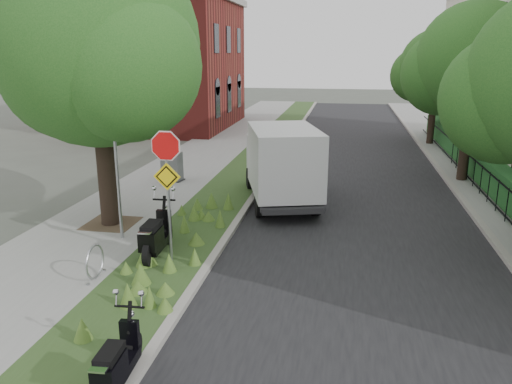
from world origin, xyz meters
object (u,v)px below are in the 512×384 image
utility_cabinet (172,167)px  box_truck (282,161)px  scooter_near (155,240)px  sign_assembly (167,170)px  scooter_far (115,368)px

utility_cabinet → box_truck: bearing=-22.9°
scooter_near → utility_cabinet: utility_cabinet is taller
sign_assembly → scooter_near: size_ratio=1.64×
scooter_near → sign_assembly: bearing=-13.9°
scooter_far → utility_cabinet: (-3.35, 11.92, 0.15)m
scooter_near → scooter_far: 4.89m
scooter_near → box_truck: size_ratio=0.38×
sign_assembly → utility_cabinet: 7.91m
sign_assembly → box_truck: bearing=70.7°
sign_assembly → box_truck: sign_assembly is taller
sign_assembly → utility_cabinet: size_ratio=2.94×
sign_assembly → utility_cabinet: bearing=109.2°
scooter_near → utility_cabinet: size_ratio=1.79×
scooter_near → scooter_far: scooter_near is taller
utility_cabinet → scooter_far: bearing=-74.3°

